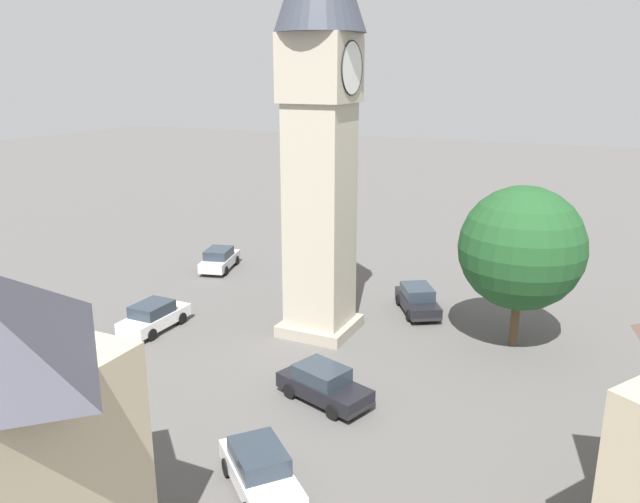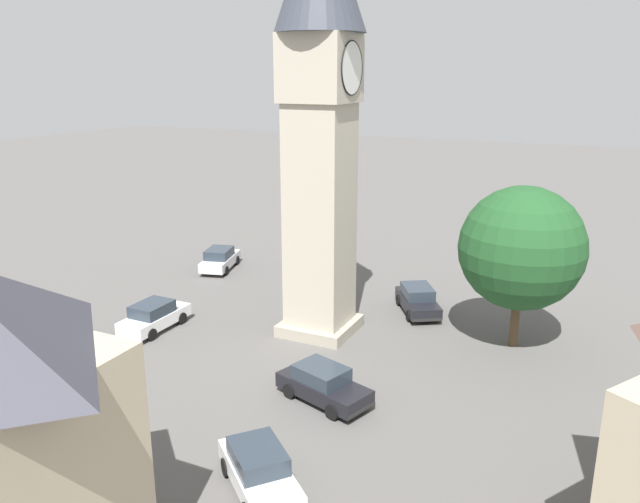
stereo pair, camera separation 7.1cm
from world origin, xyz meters
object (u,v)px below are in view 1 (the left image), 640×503
object	(u,v)px
car_white_side	(154,316)
car_black_far	(260,470)
car_blue_kerb	(324,384)
car_red_corner	(418,300)
clock_tower	(320,88)
car_silver_kerb	(220,259)
pedestrian	(329,281)
tree	(521,248)

from	to	relation	value
car_white_side	car_black_far	bearing A→B (deg)	-127.18
car_blue_kerb	car_white_side	world-z (taller)	same
car_blue_kerb	car_red_corner	bearing A→B (deg)	-2.94
car_black_far	clock_tower	bearing A→B (deg)	17.04
car_blue_kerb	car_silver_kerb	size ratio (longest dim) A/B	1.00
car_silver_kerb	car_red_corner	size ratio (longest dim) A/B	1.01
car_silver_kerb	clock_tower	bearing A→B (deg)	-121.41
car_black_far	car_blue_kerb	bearing A→B (deg)	5.59
clock_tower	car_silver_kerb	bearing A→B (deg)	58.59
clock_tower	car_black_far	size ratio (longest dim) A/B	5.08
car_red_corner	car_blue_kerb	bearing A→B (deg)	177.06
car_blue_kerb	clock_tower	bearing A→B (deg)	26.63
clock_tower	car_white_side	size ratio (longest dim) A/B	5.18
pedestrian	car_white_side	bearing A→B (deg)	143.89
tree	car_silver_kerb	bearing A→B (deg)	78.66
clock_tower	car_white_side	xyz separation A→B (m)	(-3.65, 8.06, -11.78)
clock_tower	car_silver_kerb	distance (m)	17.40
car_black_far	tree	size ratio (longest dim) A/B	0.52
car_blue_kerb	car_white_side	bearing A→B (deg)	75.57
car_red_corner	tree	xyz separation A→B (m)	(-2.25, -5.68, 4.32)
car_red_corner	car_silver_kerb	bearing A→B (deg)	82.86
car_red_corner	car_black_far	size ratio (longest dim) A/B	1.04
clock_tower	car_white_side	world-z (taller)	clock_tower
car_silver_kerb	pedestrian	bearing A→B (deg)	-100.41
car_red_corner	tree	size ratio (longest dim) A/B	0.54
clock_tower	car_black_far	bearing A→B (deg)	-162.96
car_silver_kerb	car_red_corner	xyz separation A→B (m)	(-1.86, -14.81, 0.00)
car_silver_kerb	tree	size ratio (longest dim) A/B	0.55
pedestrian	tree	world-z (taller)	tree
car_blue_kerb	car_silver_kerb	distance (m)	19.45
car_blue_kerb	pedestrian	distance (m)	12.62
car_blue_kerb	tree	bearing A→B (deg)	-34.43
car_white_side	clock_tower	bearing A→B (deg)	-65.61
car_blue_kerb	pedestrian	xyz separation A→B (m)	(11.57, 5.05, 0.25)
car_blue_kerb	car_black_far	bearing A→B (deg)	-174.41
car_white_side	pedestrian	size ratio (longest dim) A/B	2.45
clock_tower	pedestrian	world-z (taller)	clock_tower
car_black_far	tree	bearing A→B (deg)	-20.33
car_blue_kerb	tree	distance (m)	11.90
car_silver_kerb	car_white_side	world-z (taller)	same
car_blue_kerb	car_red_corner	xyz separation A→B (m)	(11.40, -0.58, 0.00)
car_blue_kerb	car_white_side	distance (m)	11.73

